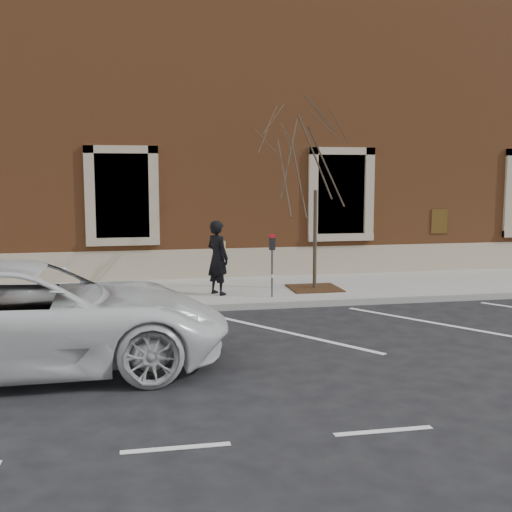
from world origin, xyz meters
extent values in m
plane|color=#28282B|center=(0.00, 0.00, 0.00)|extent=(120.00, 120.00, 0.00)
cube|color=#AEAAA3|center=(0.00, 1.75, 0.07)|extent=(40.00, 3.50, 0.15)
cube|color=#9E9E99|center=(0.00, -0.05, 0.07)|extent=(40.00, 0.12, 0.15)
cube|color=brown|center=(0.00, 7.75, 4.00)|extent=(40.00, 8.50, 8.00)
cube|color=tan|center=(0.00, 3.53, 0.55)|extent=(40.00, 0.06, 0.80)
cube|color=black|center=(-3.00, 3.65, 2.40)|extent=(1.40, 0.30, 2.20)
cube|color=tan|center=(-3.00, 3.48, 1.20)|extent=(1.90, 0.20, 0.20)
cube|color=black|center=(3.00, 3.65, 2.40)|extent=(1.40, 0.30, 2.20)
cube|color=tan|center=(3.00, 3.48, 1.20)|extent=(1.90, 0.20, 0.20)
imported|color=black|center=(-0.82, 1.07, 1.02)|extent=(0.70, 0.76, 1.75)
cylinder|color=#595B60|center=(0.36, 0.51, 0.70)|extent=(0.05, 0.05, 1.09)
cube|color=black|center=(0.36, 0.51, 1.38)|extent=(0.13, 0.10, 0.28)
cube|color=red|center=(0.36, 0.51, 1.56)|extent=(0.12, 0.09, 0.07)
cube|color=white|center=(0.36, 0.46, 0.64)|extent=(0.05, 0.00, 0.08)
cube|color=#442B15|center=(1.62, 1.34, 0.17)|extent=(1.22, 1.22, 0.03)
cylinder|color=#403527|center=(1.62, 1.34, 1.37)|extent=(0.09, 0.09, 2.43)
imported|color=white|center=(-4.35, -3.75, 0.83)|extent=(6.10, 2.97, 1.67)
camera|label=1|loc=(-2.84, -13.70, 2.97)|focal=45.00mm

